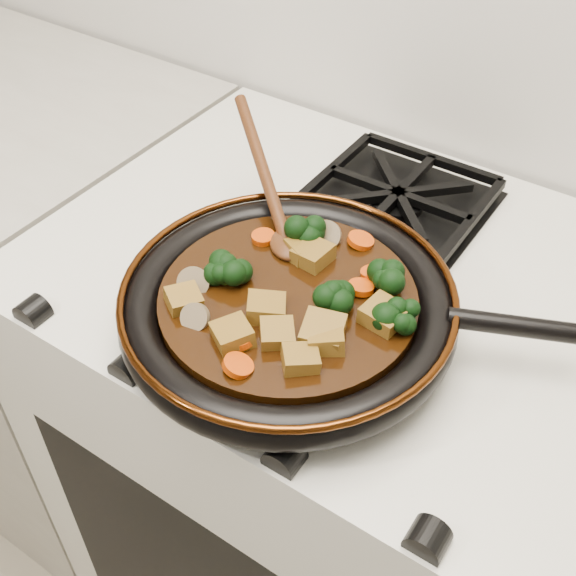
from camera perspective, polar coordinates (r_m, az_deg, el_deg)
The scene contains 31 objects.
stove at distance 1.25m, azimuth 3.32°, elevation -13.84°, with size 0.76×0.60×0.90m, color silver.
burner_grate_front at distance 0.81m, azimuth -0.58°, elevation -2.72°, with size 0.23×0.23×0.03m, color black, non-canonical shape.
burner_grate_back at distance 0.99m, azimuth 8.64°, elevation 6.93°, with size 0.23×0.23×0.03m, color black, non-canonical shape.
skillet at distance 0.78m, azimuth 0.14°, elevation -1.41°, with size 0.47×0.37×0.05m.
braising_sauce at distance 0.78m, azimuth 0.00°, elevation -1.13°, with size 0.28×0.28×0.02m, color black.
tofu_cube_0 at distance 0.70m, azimuth 1.00°, elevation -5.68°, with size 0.03×0.03×0.02m, color brown.
tofu_cube_1 at distance 0.82m, azimuth 1.27°, elevation 3.04°, with size 0.03×0.04×0.02m, color brown.
tofu_cube_2 at distance 0.72m, azimuth -4.39°, elevation -3.72°, with size 0.04×0.04×0.02m, color brown.
tofu_cube_3 at distance 0.72m, azimuth -0.87°, elevation -3.67°, with size 0.03×0.03×0.02m, color brown.
tofu_cube_4 at distance 0.75m, azimuth -1.76°, elevation -1.63°, with size 0.04×0.04×0.02m, color brown.
tofu_cube_5 at distance 0.75m, azimuth 7.56°, elevation -2.19°, with size 0.04×0.04×0.02m, color brown.
tofu_cube_6 at distance 0.77m, azimuth -8.24°, elevation -0.92°, with size 0.03×0.03×0.02m, color brown.
tofu_cube_7 at distance 0.72m, azimuth 2.76°, elevation -3.52°, with size 0.04×0.04×0.02m, color brown.
tofu_cube_8 at distance 0.72m, azimuth 3.00°, elevation -3.94°, with size 0.04×0.04×0.02m, color brown.
tofu_cube_9 at distance 0.81m, azimuth 1.99°, elevation 2.60°, with size 0.04×0.04×0.02m, color brown.
broccoli_floret_0 at distance 0.79m, azimuth -4.69°, elevation 1.26°, with size 0.06×0.06×0.05m, color black, non-canonical shape.
broccoli_floret_1 at distance 0.74m, azimuth 8.83°, elevation -2.20°, with size 0.06×0.06×0.05m, color black, non-canonical shape.
broccoli_floret_2 at distance 0.78m, azimuth 7.85°, elevation 0.76°, with size 0.06×0.06×0.06m, color black, non-canonical shape.
broccoli_floret_3 at distance 0.79m, azimuth -5.08°, elevation 0.93°, with size 0.06×0.06×0.05m, color black, non-canonical shape.
broccoli_floret_4 at distance 0.75m, azimuth 3.31°, elevation -0.93°, with size 0.06×0.06×0.05m, color black, non-canonical shape.
broccoli_floret_5 at distance 0.84m, azimuth 1.45°, elevation 4.42°, with size 0.06×0.06×0.05m, color black, non-canonical shape.
carrot_coin_0 at distance 0.84m, azimuth 5.76°, elevation 3.76°, with size 0.03×0.03×0.01m, color #CC3E05.
carrot_coin_1 at distance 0.84m, azimuth -1.97°, elevation 4.05°, with size 0.03×0.03×0.01m, color #CC3E05.
carrot_coin_2 at distance 0.72m, azimuth -3.74°, elevation -4.07°, with size 0.03×0.03×0.01m, color #CC3E05.
carrot_coin_3 at distance 0.80m, azimuth 6.68°, elevation 1.21°, with size 0.03×0.03×0.01m, color #CC3E05.
carrot_coin_4 at distance 0.70m, azimuth -3.97°, elevation -6.13°, with size 0.03×0.03×0.01m, color #CC3E05.
carrot_coin_5 at distance 0.78m, azimuth 5.78°, elevation 0.06°, with size 0.03×0.03×0.01m, color #CC3E05.
mushroom_slice_0 at distance 0.78m, azimuth -7.52°, elevation 0.43°, with size 0.03×0.03×0.01m, color brown.
mushroom_slice_1 at distance 0.84m, azimuth 3.02°, elevation 4.16°, with size 0.04×0.04×0.01m, color brown.
mushroom_slice_2 at distance 0.75m, azimuth -7.36°, elevation -2.32°, with size 0.03×0.03×0.01m, color brown.
wooden_spoon at distance 0.86m, azimuth -1.20°, elevation 6.97°, with size 0.13×0.12×0.23m.
Camera 1 is at (0.32, 1.09, 1.49)m, focal length 45.00 mm.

